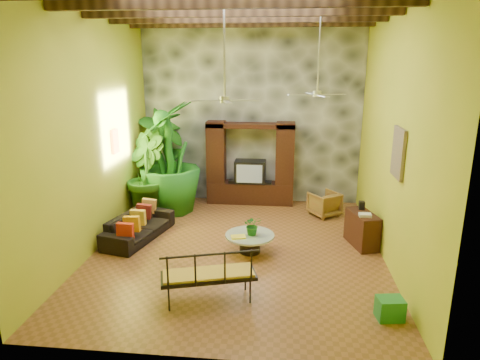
# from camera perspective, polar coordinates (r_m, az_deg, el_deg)

# --- Properties ---
(ground) EXTENTS (7.00, 7.00, 0.00)m
(ground) POSITION_cam_1_polar(r_m,az_deg,el_deg) (9.26, -0.26, -9.22)
(ground) COLOR brown
(ground) RESTS_ON ground
(back_wall) EXTENTS (6.00, 0.02, 5.00)m
(back_wall) POSITION_cam_1_polar(r_m,az_deg,el_deg) (11.97, 1.56, 8.95)
(back_wall) COLOR #AABA2A
(back_wall) RESTS_ON ground
(left_wall) EXTENTS (0.02, 7.00, 5.00)m
(left_wall) POSITION_cam_1_polar(r_m,az_deg,el_deg) (9.33, -19.03, 6.20)
(left_wall) COLOR #AABA2A
(left_wall) RESTS_ON ground
(right_wall) EXTENTS (0.02, 7.00, 5.00)m
(right_wall) POSITION_cam_1_polar(r_m,az_deg,el_deg) (8.72, 19.81, 5.52)
(right_wall) COLOR #AABA2A
(right_wall) RESTS_ON ground
(stone_accent_wall) EXTENTS (5.98, 0.10, 4.98)m
(stone_accent_wall) POSITION_cam_1_polar(r_m,az_deg,el_deg) (11.91, 1.54, 8.92)
(stone_accent_wall) COLOR #34373B
(stone_accent_wall) RESTS_ON ground
(ceiling_beams) EXTENTS (5.95, 5.36, 0.22)m
(ceiling_beams) POSITION_cam_1_polar(r_m,az_deg,el_deg) (8.45, -0.30, 21.66)
(ceiling_beams) COLOR #392312
(ceiling_beams) RESTS_ON ceiling
(entertainment_center) EXTENTS (2.40, 0.55, 2.30)m
(entertainment_center) POSITION_cam_1_polar(r_m,az_deg,el_deg) (11.89, 1.37, 1.39)
(entertainment_center) COLOR black
(entertainment_center) RESTS_ON ground
(ceiling_fan_front) EXTENTS (1.28, 1.28, 1.86)m
(ceiling_fan_front) POSITION_cam_1_polar(r_m,az_deg,el_deg) (8.05, -2.05, 12.12)
(ceiling_fan_front) COLOR #A7A7AC
(ceiling_fan_front) RESTS_ON ceiling
(ceiling_fan_back) EXTENTS (1.28, 1.28, 1.86)m
(ceiling_fan_back) POSITION_cam_1_polar(r_m,az_deg,el_deg) (9.59, 10.30, 12.46)
(ceiling_fan_back) COLOR #A7A7AC
(ceiling_fan_back) RESTS_ON ceiling
(wall_art_mask) EXTENTS (0.06, 0.32, 0.55)m
(wall_art_mask) POSITION_cam_1_polar(r_m,az_deg,el_deg) (10.28, -16.34, 4.96)
(wall_art_mask) COLOR #C17A16
(wall_art_mask) RESTS_ON left_wall
(wall_art_painting) EXTENTS (0.06, 0.70, 0.90)m
(wall_art_painting) POSITION_cam_1_polar(r_m,az_deg,el_deg) (8.18, 20.37, 3.41)
(wall_art_painting) COLOR #21567C
(wall_art_painting) RESTS_ON right_wall
(sofa) EXTENTS (1.22, 2.10, 0.58)m
(sofa) POSITION_cam_1_polar(r_m,az_deg,el_deg) (9.97, -13.36, -6.01)
(sofa) COLOR black
(sofa) RESTS_ON ground
(wicker_armchair) EXTENTS (0.94, 0.94, 0.62)m
(wicker_armchair) POSITION_cam_1_polar(r_m,az_deg,el_deg) (11.31, 11.16, -3.12)
(wicker_armchair) COLOR olive
(wicker_armchair) RESTS_ON ground
(tall_plant_a) EXTENTS (1.70, 1.67, 2.70)m
(tall_plant_a) POSITION_cam_1_polar(r_m,az_deg,el_deg) (12.24, -9.97, 3.40)
(tall_plant_a) COLOR #1F651A
(tall_plant_a) RESTS_ON ground
(tall_plant_b) EXTENTS (1.45, 1.53, 2.20)m
(tall_plant_b) POSITION_cam_1_polar(r_m,az_deg,el_deg) (11.15, -12.55, 0.74)
(tall_plant_b) COLOR #225616
(tall_plant_b) RESTS_ON ground
(tall_plant_c) EXTENTS (1.80, 1.80, 2.92)m
(tall_plant_c) POSITION_cam_1_polar(r_m,az_deg,el_deg) (11.26, -9.47, 2.95)
(tall_plant_c) COLOR #1E6A1B
(tall_plant_c) RESTS_ON ground
(coffee_table) EXTENTS (1.03, 1.03, 0.40)m
(coffee_table) POSITION_cam_1_polar(r_m,az_deg,el_deg) (9.03, 1.32, -8.11)
(coffee_table) COLOR black
(coffee_table) RESTS_ON ground
(centerpiece_plant) EXTENTS (0.43, 0.39, 0.42)m
(centerpiece_plant) POSITION_cam_1_polar(r_m,az_deg,el_deg) (8.90, 1.71, -6.03)
(centerpiece_plant) COLOR #185E19
(centerpiece_plant) RESTS_ON coffee_table
(yellow_tray) EXTENTS (0.33, 0.27, 0.03)m
(yellow_tray) POSITION_cam_1_polar(r_m,az_deg,el_deg) (8.82, -0.23, -7.59)
(yellow_tray) COLOR yellow
(yellow_tray) RESTS_ON coffee_table
(iron_bench) EXTENTS (1.65, 0.99, 0.57)m
(iron_bench) POSITION_cam_1_polar(r_m,az_deg,el_deg) (7.18, -4.34, -12.32)
(iron_bench) COLOR black
(iron_bench) RESTS_ON ground
(side_console) EXTENTS (0.66, 1.01, 0.74)m
(side_console) POSITION_cam_1_polar(r_m,az_deg,el_deg) (9.69, 15.95, -6.32)
(side_console) COLOR #392212
(side_console) RESTS_ON ground
(green_bin) EXTENTS (0.44, 0.36, 0.35)m
(green_bin) POSITION_cam_1_polar(r_m,az_deg,el_deg) (7.32, 19.36, -15.87)
(green_bin) COLOR #207A2F
(green_bin) RESTS_ON ground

